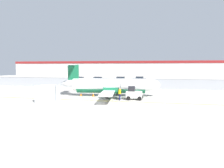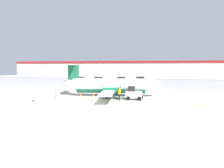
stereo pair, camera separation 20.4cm
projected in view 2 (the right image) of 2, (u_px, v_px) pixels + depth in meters
name	position (u px, v px, depth m)	size (l,w,h in m)	color
ground_plane	(105.00, 101.00, 26.49)	(140.00, 140.00, 0.01)	#ADA89E
perimeter_fence	(123.00, 83.00, 41.98)	(98.00, 0.10, 2.10)	gray
parking_lot_strip	(130.00, 83.00, 53.27)	(98.00, 17.00, 0.12)	#38383A
background_building	(136.00, 70.00, 70.99)	(91.00, 8.10, 6.50)	#BCB7B2
commuter_airplane	(112.00, 86.00, 30.58)	(15.28, 16.08, 4.92)	white
baggage_tug	(134.00, 94.00, 27.33)	(2.39, 1.49, 1.88)	silver
ground_crew_worker	(120.00, 93.00, 26.92)	(0.47, 0.52, 1.70)	#191E4C
cargo_container	(47.00, 94.00, 25.40)	(2.65, 2.31, 2.20)	silver
traffic_cone_near_left	(93.00, 94.00, 30.51)	(0.36, 0.36, 0.64)	orange
traffic_cone_near_right	(81.00, 94.00, 31.04)	(0.36, 0.36, 0.64)	orange
parked_car_0	(81.00, 79.00, 57.21)	(4.28, 2.16, 1.58)	#19662D
parked_car_1	(98.00, 79.00, 57.01)	(4.21, 2.03, 1.58)	#19662D
parked_car_2	(122.00, 79.00, 57.57)	(4.21, 2.02, 1.58)	#19662D
parked_car_3	(140.00, 79.00, 58.34)	(4.24, 2.09, 1.58)	slate
parked_car_4	(163.00, 83.00, 45.86)	(4.38, 2.40, 1.58)	#19662D
parked_car_5	(184.00, 83.00, 44.74)	(4.24, 2.08, 1.58)	gray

